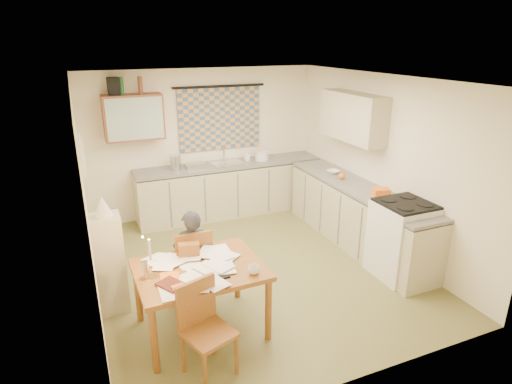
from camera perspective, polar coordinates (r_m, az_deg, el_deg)
name	(u,v)px	position (r m, az deg, el deg)	size (l,w,h in m)	color
floor	(254,268)	(5.94, -0.30, -10.06)	(4.00, 4.50, 0.02)	brown
ceiling	(253,78)	(5.17, -0.35, 14.93)	(4.00, 4.50, 0.02)	white
wall_back	(203,143)	(7.49, -7.04, 6.52)	(4.00, 0.02, 2.50)	#F4E8C6
wall_front	(361,260)	(3.61, 13.77, -8.85)	(4.00, 0.02, 2.50)	#F4E8C6
wall_left	(85,203)	(5.05, -21.87, -1.33)	(0.02, 4.50, 2.50)	#F4E8C6
wall_right	(382,163)	(6.44, 16.46, 3.67)	(0.02, 4.50, 2.50)	#F4E8C6
window_blind	(220,119)	(7.46, -4.83, 9.68)	(1.45, 0.03, 1.05)	#3C5A7C
curtain_rod	(219,86)	(7.36, -4.91, 13.88)	(0.04, 0.04, 1.60)	black
wall_cabinet	(134,117)	(6.99, -16.01, 9.57)	(0.90, 0.34, 0.70)	brown
wall_cabinet_glass	(135,119)	(6.82, -15.82, 9.35)	(0.84, 0.02, 0.64)	#99B2A5
upper_cabinet_right	(352,117)	(6.63, 12.74, 9.77)	(0.34, 1.30, 0.70)	tan
framed_print	(82,154)	(5.31, -22.22, 4.71)	(0.04, 0.50, 0.40)	beige
print_canvas	(84,154)	(5.31, -21.95, 4.75)	(0.01, 0.42, 0.32)	white
counter_back	(232,189)	(7.54, -3.24, 0.42)	(3.30, 0.62, 0.92)	tan
counter_right	(356,216)	(6.57, 13.24, -3.09)	(0.62, 2.95, 0.92)	tan
stove	(402,239)	(5.86, 18.88, -5.97)	(0.66, 0.66, 1.02)	white
sink	(228,166)	(7.39, -3.76, 3.49)	(0.55, 0.45, 0.10)	silver
tap	(224,153)	(7.51, -4.32, 5.15)	(0.03, 0.03, 0.28)	silver
dish_rack	(196,166)	(7.22, -8.02, 3.51)	(0.35, 0.30, 0.06)	silver
kettle	(175,163)	(7.12, -10.69, 3.88)	(0.18, 0.18, 0.24)	silver
mixing_bowl	(262,156)	(7.58, 0.76, 4.89)	(0.24, 0.24, 0.16)	white
soap_bottle	(247,156)	(7.53, -1.23, 4.85)	(0.09, 0.09, 0.18)	white
bowl	(333,172)	(6.94, 10.24, 2.68)	(0.23, 0.23, 0.05)	white
orange_bag	(381,193)	(6.03, 16.32, -0.09)	(0.22, 0.16, 0.12)	orange
fruit_orange	(342,176)	(6.66, 11.36, 2.10)	(0.10, 0.10, 0.10)	orange
speaker	(113,86)	(6.90, -18.50, 13.24)	(0.16, 0.20, 0.26)	black
bottle_green	(121,86)	(6.91, -17.53, 13.35)	(0.07, 0.07, 0.26)	#195926
bottle_brown	(140,85)	(6.94, -15.18, 13.60)	(0.07, 0.07, 0.26)	brown
dining_table	(201,299)	(4.65, -7.34, -13.94)	(1.30, 1.00, 0.75)	brown
chair_far	(192,277)	(5.21, -8.48, -11.14)	(0.42, 0.42, 0.93)	brown
chair_near	(208,347)	(4.19, -6.38, -19.84)	(0.52, 0.52, 0.91)	brown
person	(192,258)	(5.00, -8.49, -8.70)	(0.43, 0.29, 1.16)	black
shelf_stand	(110,264)	(5.09, -18.88, -9.07)	(0.32, 0.30, 1.16)	tan
lampshade	(103,206)	(4.81, -19.78, -1.80)	(0.20, 0.20, 0.22)	beige
letter_rack	(189,250)	(4.63, -8.91, -7.69)	(0.22, 0.10, 0.16)	brown
mug	(254,270)	(4.29, -0.28, -10.32)	(0.14, 0.14, 0.09)	white
magazine	(163,289)	(4.14, -12.25, -12.55)	(0.29, 0.31, 0.02)	maroon
book	(160,280)	(4.29, -12.66, -11.38)	(0.23, 0.28, 0.02)	orange
orange_box	(178,288)	(4.12, -10.30, -12.45)	(0.12, 0.08, 0.04)	orange
eyeglasses	(224,277)	(4.25, -4.35, -11.30)	(0.13, 0.04, 0.02)	black
candle_holder	(146,270)	(4.34, -14.51, -9.98)	(0.06, 0.06, 0.18)	silver
candle	(150,250)	(4.25, -13.98, -7.50)	(0.02, 0.02, 0.22)	white
candle_flame	(143,237)	(4.24, -14.89, -5.82)	(0.02, 0.02, 0.02)	#FFCC66
papers	(197,266)	(4.45, -7.92, -9.79)	(1.02, 1.00, 0.03)	white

